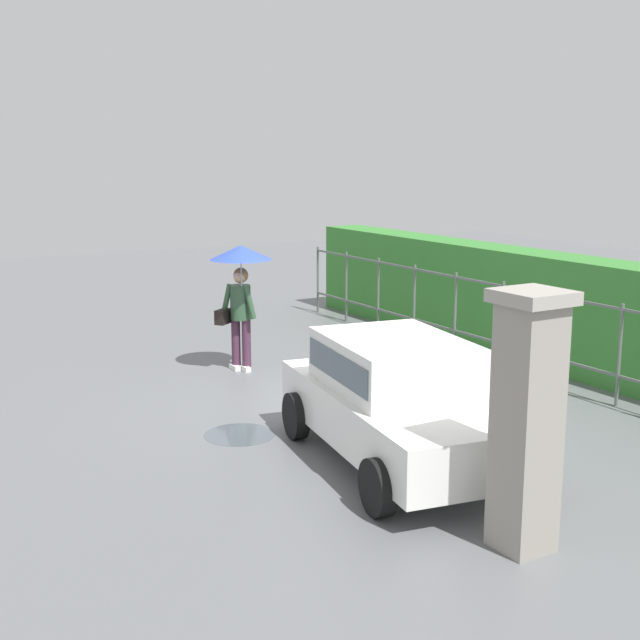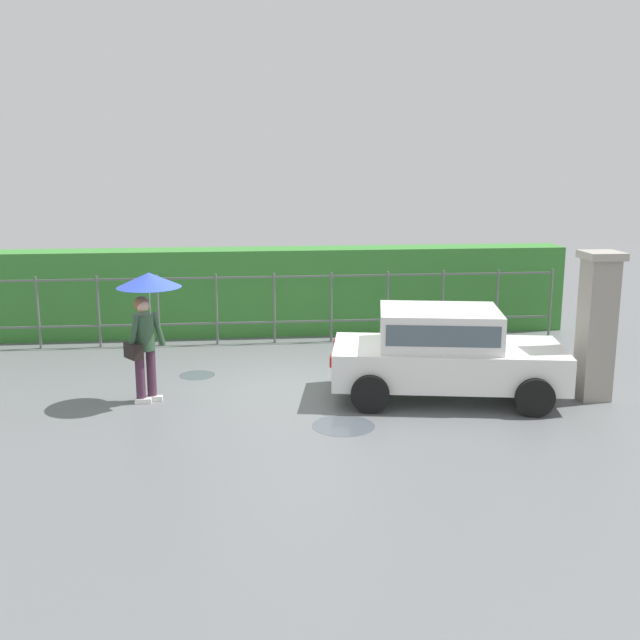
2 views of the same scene
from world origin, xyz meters
The scene contains 8 objects.
ground_plane centered at (0.00, 0.00, 0.00)m, with size 40.00×40.00×0.00m, color slate.
car centered at (2.37, -0.69, 0.80)m, with size 3.94×2.36×1.48m.
pedestrian centered at (-2.39, -0.45, 1.60)m, with size 1.01×1.01×2.11m.
gate_pillar centered at (4.78, -1.01, 1.24)m, with size 0.60×0.60×2.42m.
fence_section centered at (-0.23, 3.33, 0.83)m, with size 12.16×0.05×1.50m.
hedge_row centered at (-0.23, 4.30, 0.95)m, with size 13.11×0.90×1.90m, color #387F33.
puddle_near centered at (0.56, -1.88, 0.00)m, with size 0.93×0.93×0.00m, color #4C545B.
puddle_far centered at (-1.74, 1.01, 0.00)m, with size 0.65×0.65×0.00m, color #4C545B.
Camera 2 is at (-0.85, -12.32, 3.87)m, focal length 42.37 mm.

